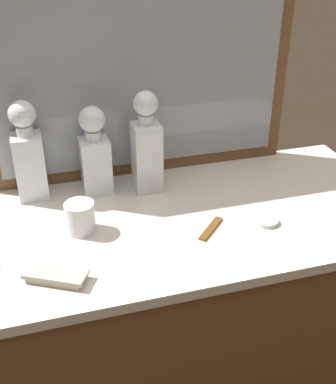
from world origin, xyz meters
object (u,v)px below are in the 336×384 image
at_px(crystal_tumbler_far_left, 80,218).
at_px(tortoiseshell_comb, 211,229).
at_px(crystal_decanter_left, 29,160).
at_px(porcelain_dish, 267,221).
at_px(crystal_decanter_right, 95,158).
at_px(silver_brush_front, 56,276).
at_px(crystal_decanter_center, 147,151).

xyz_separation_m(crystal_tumbler_far_left, tortoiseshell_comb, (0.33, -0.09, -0.03)).
relative_size(crystal_decanter_left, crystal_tumbler_far_left, 3.54).
bearing_deg(crystal_decanter_left, tortoiseshell_comb, -35.56).
bearing_deg(tortoiseshell_comb, crystal_decanter_left, 144.44).
height_order(crystal_decanter_left, porcelain_dish, crystal_decanter_left).
bearing_deg(tortoiseshell_comb, crystal_tumbler_far_left, 164.36).
relative_size(crystal_decanter_right, silver_brush_front, 1.74).
height_order(crystal_decanter_right, silver_brush_front, crystal_decanter_right).
bearing_deg(crystal_tumbler_far_left, porcelain_dish, -12.15).
height_order(crystal_decanter_left, crystal_tumbler_far_left, crystal_decanter_left).
distance_m(crystal_decanter_center, silver_brush_front, 0.49).
xyz_separation_m(crystal_decanter_center, silver_brush_front, (-0.31, -0.36, -0.11)).
distance_m(crystal_decanter_center, porcelain_dish, 0.40).
relative_size(crystal_decanter_left, porcelain_dish, 4.68).
bearing_deg(crystal_decanter_left, porcelain_dish, -28.74).
relative_size(crystal_decanter_right, crystal_decanter_center, 0.87).
xyz_separation_m(porcelain_dish, tortoiseshell_comb, (-0.16, 0.01, -0.00)).
bearing_deg(crystal_decanter_left, crystal_tumbler_far_left, -63.66).
bearing_deg(crystal_decanter_center, silver_brush_front, -130.37).
bearing_deg(crystal_decanter_left, crystal_decanter_right, -6.32).
bearing_deg(silver_brush_front, crystal_decanter_center, 49.63).
bearing_deg(crystal_decanter_center, tortoiseshell_comb, -67.94).
xyz_separation_m(crystal_decanter_left, tortoiseshell_comb, (0.44, -0.32, -0.12)).
xyz_separation_m(crystal_decanter_right, silver_brush_front, (-0.16, -0.39, -0.10)).
distance_m(crystal_tumbler_far_left, tortoiseshell_comb, 0.35).
distance_m(crystal_tumbler_far_left, porcelain_dish, 0.50).
xyz_separation_m(crystal_decanter_left, crystal_decanter_center, (0.34, -0.05, 0.01)).
bearing_deg(porcelain_dish, silver_brush_front, -171.80).
bearing_deg(crystal_decanter_center, crystal_decanter_left, 171.33).
distance_m(crystal_decanter_center, tortoiseshell_comb, 0.31).
bearing_deg(porcelain_dish, tortoiseshell_comb, 175.52).
distance_m(crystal_decanter_right, crystal_tumbler_far_left, 0.23).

